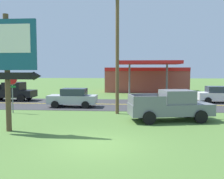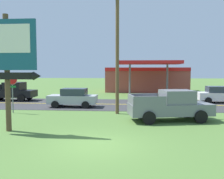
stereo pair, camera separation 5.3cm
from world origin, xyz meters
name	(u,v)px [view 1 (the left image)]	position (x,y,z in m)	size (l,w,h in m)	color
ground_plane	(96,146)	(0.00, 0.00, 0.00)	(180.00, 180.00, 0.00)	#4C7033
road_asphalt	(116,104)	(0.00, 13.00, 0.01)	(140.00, 8.00, 0.02)	#333335
road_centre_line	(116,104)	(0.00, 13.00, 0.02)	(126.00, 0.20, 0.01)	gold
motel_sign	(6,54)	(-4.95, 2.04, 4.07)	(3.56, 0.54, 6.12)	brown
stop_sign	(12,86)	(-7.48, 7.59, 2.03)	(0.80, 0.08, 2.95)	slate
utility_pole	(117,42)	(0.39, 7.98, 5.28)	(1.73, 0.26, 10.00)	brown
gas_station	(146,79)	(3.47, 27.92, 1.94)	(12.00, 11.50, 4.40)	#A84C42
pickup_grey_parked_on_lawn	(171,106)	(3.97, 5.70, 0.96)	(5.49, 3.00, 1.96)	slate
pickup_black_on_road	(11,92)	(-11.36, 15.00, 0.96)	(5.20, 2.24, 1.96)	black
car_white_near_lane	(219,94)	(9.99, 15.00, 0.83)	(4.20, 2.00, 1.64)	silver
car_silver_mid_lane	(73,98)	(-3.69, 11.00, 0.83)	(4.20, 2.00, 1.64)	#A8AAAF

